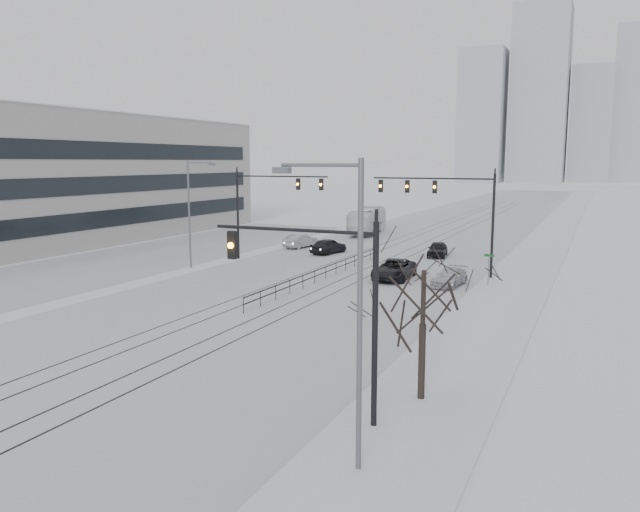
# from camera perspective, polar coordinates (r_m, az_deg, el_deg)

# --- Properties ---
(road) EXTENTS (22.00, 260.00, 0.02)m
(road) POSITION_cam_1_polar(r_m,az_deg,el_deg) (75.71, 9.79, 1.77)
(road) COLOR silver
(road) RESTS_ON ground
(sidewalk_east) EXTENTS (5.00, 260.00, 0.16)m
(sidewalk_east) POSITION_cam_1_polar(r_m,az_deg,el_deg) (73.50, 20.02, 1.22)
(sidewalk_east) COLOR silver
(sidewalk_east) RESTS_ON ground
(curb) EXTENTS (0.10, 260.00, 0.12)m
(curb) POSITION_cam_1_polar(r_m,az_deg,el_deg) (73.72, 18.12, 1.32)
(curb) COLOR gray
(curb) RESTS_ON ground
(parking_strip) EXTENTS (14.00, 60.00, 0.03)m
(parking_strip) POSITION_cam_1_polar(r_m,az_deg,el_deg) (62.27, -14.60, 0.16)
(parking_strip) COLOR silver
(parking_strip) RESTS_ON ground
(tram_rails) EXTENTS (5.30, 180.00, 0.01)m
(tram_rails) POSITION_cam_1_polar(r_m,az_deg,el_deg) (56.76, 4.63, -0.39)
(tram_rails) COLOR black
(tram_rails) RESTS_ON ground
(office_building) EXTENTS (20.20, 62.20, 14.11)m
(office_building) POSITION_cam_1_polar(r_m,az_deg,el_deg) (74.33, -25.71, 6.38)
(office_building) COLOR #B7B4AD
(office_building) RESTS_ON ground
(skyline) EXTENTS (96.00, 48.00, 72.00)m
(skyline) POSITION_cam_1_polar(r_m,az_deg,el_deg) (287.55, 22.14, 12.36)
(skyline) COLOR #9DA2AC
(skyline) RESTS_ON ground
(traffic_mast_near) EXTENTS (6.10, 0.37, 7.00)m
(traffic_mast_near) POSITION_cam_1_polar(r_m,az_deg,el_deg) (20.91, 0.90, -3.33)
(traffic_mast_near) COLOR black
(traffic_mast_near) RESTS_ON ground
(traffic_mast_ne) EXTENTS (9.60, 0.37, 8.00)m
(traffic_mast_ne) POSITION_cam_1_polar(r_m,az_deg,el_deg) (49.06, 11.72, 4.79)
(traffic_mast_ne) COLOR black
(traffic_mast_ne) RESTS_ON ground
(traffic_mast_nw) EXTENTS (9.10, 0.37, 8.00)m
(traffic_mast_nw) POSITION_cam_1_polar(r_m,az_deg,el_deg) (56.06, -4.96, 5.21)
(traffic_mast_nw) COLOR black
(traffic_mast_nw) RESTS_ON ground
(street_light_east) EXTENTS (2.73, 0.25, 9.00)m
(street_light_east) POSITION_cam_1_polar(r_m,az_deg,el_deg) (17.35, 2.75, -3.64)
(street_light_east) COLOR #595B60
(street_light_east) RESTS_ON ground
(street_light_west) EXTENTS (2.73, 0.25, 9.00)m
(street_light_west) POSITION_cam_1_polar(r_m,az_deg,el_deg) (53.04, -11.63, 4.48)
(street_light_west) COLOR #595B60
(street_light_west) RESTS_ON ground
(bare_tree) EXTENTS (4.40, 4.40, 6.10)m
(bare_tree) POSITION_cam_1_polar(r_m,az_deg,el_deg) (22.94, 9.46, -2.56)
(bare_tree) COLOR black
(bare_tree) RESTS_ON ground
(median_fence) EXTENTS (0.06, 24.00, 1.00)m
(median_fence) POSITION_cam_1_polar(r_m,az_deg,el_deg) (47.52, 0.54, -1.51)
(median_fence) COLOR black
(median_fence) RESTS_ON ground
(street_sign) EXTENTS (0.70, 0.06, 2.40)m
(street_sign) POSITION_cam_1_polar(r_m,az_deg,el_deg) (45.91, 15.17, -0.80)
(street_sign) COLOR #595B60
(street_sign) RESTS_ON ground
(sedan_sb_inner) EXTENTS (2.58, 4.68, 1.51)m
(sedan_sb_inner) POSITION_cam_1_polar(r_m,az_deg,el_deg) (60.62, 0.76, 0.92)
(sedan_sb_inner) COLOR black
(sedan_sb_inner) RESTS_ON ground
(sedan_sb_outer) EXTENTS (2.23, 4.54, 1.43)m
(sedan_sb_outer) POSITION_cam_1_polar(r_m,az_deg,el_deg) (64.79, -1.78, 1.38)
(sedan_sb_outer) COLOR #919498
(sedan_sb_outer) RESTS_ON ground
(sedan_nb_front) EXTENTS (2.71, 5.49, 1.50)m
(sedan_nb_front) POSITION_cam_1_polar(r_m,az_deg,el_deg) (47.79, 6.77, -1.24)
(sedan_nb_front) COLOR black
(sedan_nb_front) RESTS_ON ground
(sedan_nb_right) EXTENTS (2.16, 4.42, 1.24)m
(sedan_nb_right) POSITION_cam_1_polar(r_m,az_deg,el_deg) (45.89, 11.76, -1.94)
(sedan_nb_right) COLOR silver
(sedan_nb_right) RESTS_ON ground
(sedan_nb_far) EXTENTS (2.20, 4.32, 1.41)m
(sedan_nb_far) POSITION_cam_1_polar(r_m,az_deg,el_deg) (59.71, 10.69, 0.60)
(sedan_nb_far) COLOR black
(sedan_nb_far) RESTS_ON ground
(box_truck) EXTENTS (4.36, 11.71, 3.19)m
(box_truck) POSITION_cam_1_polar(r_m,az_deg,el_deg) (77.62, 4.35, 3.21)
(box_truck) COLOR white
(box_truck) RESTS_ON ground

